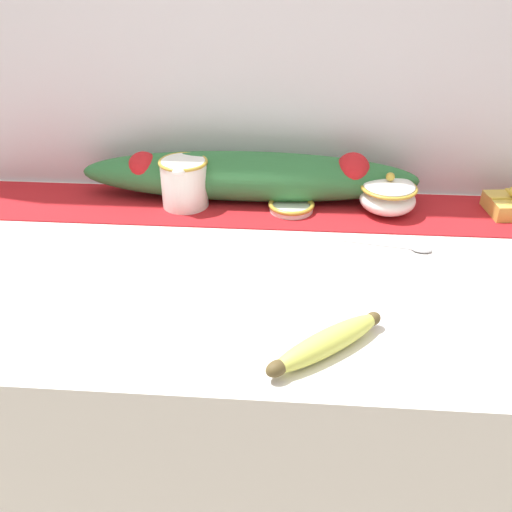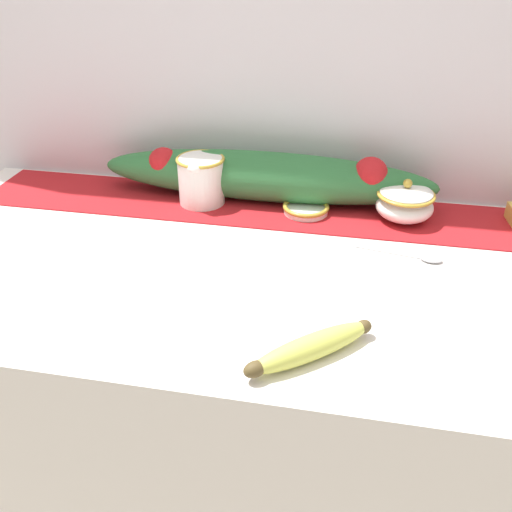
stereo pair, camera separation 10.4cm
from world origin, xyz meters
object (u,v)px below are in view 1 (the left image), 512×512
at_px(cream_pitcher, 184,181).
at_px(small_dish, 291,206).
at_px(spoon, 416,248).
at_px(banana, 327,343).
at_px(sugar_bowl, 388,195).

bearing_deg(cream_pitcher, small_dish, -2.36).
height_order(small_dish, spoon, small_dish).
xyz_separation_m(cream_pitcher, banana, (0.31, -0.50, -0.04)).
bearing_deg(sugar_bowl, banana, -106.82).
height_order(small_dish, banana, banana).
xyz_separation_m(sugar_bowl, small_dish, (-0.22, -0.01, -0.03)).
relative_size(small_dish, spoon, 0.59).
relative_size(cream_pitcher, small_dish, 1.24).
xyz_separation_m(cream_pitcher, sugar_bowl, (0.46, -0.00, -0.02)).
relative_size(cream_pitcher, sugar_bowl, 1.04).
xyz_separation_m(banana, spoon, (0.19, 0.34, -0.02)).
bearing_deg(sugar_bowl, cream_pitcher, 179.85).
height_order(cream_pitcher, spoon, cream_pitcher).
height_order(sugar_bowl, small_dish, sugar_bowl).
distance_m(cream_pitcher, banana, 0.60).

